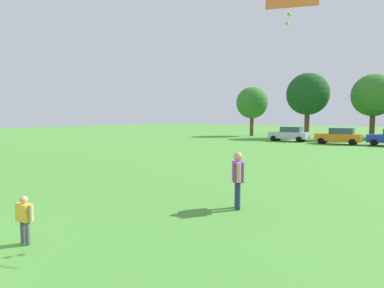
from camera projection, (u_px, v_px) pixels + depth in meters
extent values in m
plane|color=#4C9338|center=(308.00, 149.00, 28.52)|extent=(160.00, 160.00, 0.00)
cylinder|color=#4C4C51|center=(23.00, 232.00, 7.02)|extent=(0.10, 0.10, 0.53)
cylinder|color=#4C4C51|center=(27.00, 233.00, 6.95)|extent=(0.10, 0.10, 0.53)
cube|color=yellow|center=(24.00, 212.00, 6.95)|extent=(0.37, 0.24, 0.37)
cylinder|color=tan|center=(18.00, 211.00, 7.05)|extent=(0.08, 0.08, 0.35)
cylinder|color=tan|center=(31.00, 213.00, 6.85)|extent=(0.08, 0.08, 0.35)
sphere|color=tan|center=(24.00, 200.00, 6.93)|extent=(0.16, 0.16, 0.16)
cylinder|color=navy|center=(238.00, 196.00, 9.60)|extent=(0.16, 0.16, 0.84)
cylinder|color=navy|center=(237.00, 194.00, 9.85)|extent=(0.16, 0.16, 0.84)
cube|color=purple|center=(238.00, 171.00, 9.66)|extent=(0.56, 0.64, 0.60)
cylinder|color=tan|center=(239.00, 173.00, 9.31)|extent=(0.12, 0.12, 0.56)
cylinder|color=tan|center=(237.00, 169.00, 10.01)|extent=(0.12, 0.12, 0.56)
sphere|color=tan|center=(238.00, 157.00, 9.63)|extent=(0.26, 0.26, 0.26)
sphere|color=#8CD859|center=(291.00, 5.00, 8.05)|extent=(0.10, 0.10, 0.10)
sphere|color=#8CD859|center=(289.00, 14.00, 8.10)|extent=(0.10, 0.10, 0.10)
sphere|color=#8CD859|center=(287.00, 24.00, 8.14)|extent=(0.10, 0.10, 0.10)
cube|color=silver|center=(288.00, 135.00, 37.17)|extent=(4.30, 1.80, 0.76)
cube|color=#334756|center=(292.00, 129.00, 36.92)|extent=(2.24, 1.58, 0.60)
cylinder|color=black|center=(273.00, 138.00, 37.28)|extent=(0.64, 0.22, 0.64)
cylinder|color=black|center=(279.00, 138.00, 38.76)|extent=(0.64, 0.22, 0.64)
cylinder|color=black|center=(299.00, 139.00, 35.63)|extent=(0.64, 0.22, 0.64)
cylinder|color=black|center=(303.00, 139.00, 37.12)|extent=(0.64, 0.22, 0.64)
cube|color=orange|center=(338.00, 137.00, 33.14)|extent=(4.30, 1.80, 0.76)
cube|color=#334756|center=(342.00, 131.00, 32.89)|extent=(2.24, 1.58, 0.60)
cylinder|color=black|center=(321.00, 141.00, 33.25)|extent=(0.64, 0.22, 0.64)
cylinder|color=black|center=(325.00, 140.00, 34.73)|extent=(0.64, 0.22, 0.64)
cylinder|color=black|center=(352.00, 142.00, 31.61)|extent=(0.64, 0.22, 0.64)
cylinder|color=black|center=(355.00, 141.00, 33.09)|extent=(0.64, 0.22, 0.64)
cylinder|color=black|center=(374.00, 143.00, 30.96)|extent=(0.64, 0.22, 0.64)
cylinder|color=black|center=(376.00, 142.00, 32.44)|extent=(0.64, 0.22, 0.64)
cylinder|color=brown|center=(252.00, 126.00, 47.68)|extent=(0.54, 0.54, 2.94)
sphere|color=#337528|center=(252.00, 103.00, 47.39)|extent=(4.65, 4.65, 4.65)
cylinder|color=brown|center=(307.00, 125.00, 42.66)|extent=(0.64, 0.64, 3.49)
sphere|color=#194C1E|center=(308.00, 94.00, 42.33)|extent=(5.51, 5.51, 5.51)
cylinder|color=brown|center=(372.00, 126.00, 39.97)|extent=(0.61, 0.61, 3.29)
sphere|color=#337528|center=(373.00, 95.00, 39.65)|extent=(5.19, 5.19, 5.19)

